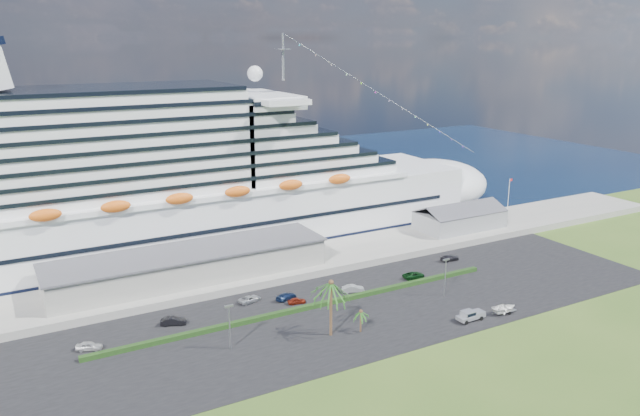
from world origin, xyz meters
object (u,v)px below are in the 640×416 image
parked_car_3 (286,296)px  boat_trailer (505,308)px  pickup_truck (470,315)px  cruise_ship (171,188)px

parked_car_3 → boat_trailer: bearing=-146.1°
parked_car_3 → pickup_truck: (26.68, -26.23, 0.44)m
cruise_ship → parked_car_3: size_ratio=39.33×
pickup_truck → boat_trailer: size_ratio=0.97×
cruise_ship → pickup_truck: cruise_ship is taller
cruise_ship → boat_trailer: 84.18m
cruise_ship → pickup_truck: (38.12, -67.74, -15.43)m
cruise_ship → boat_trailer: size_ratio=31.21×
cruise_ship → pickup_truck: bearing=-60.6°
cruise_ship → parked_car_3: cruise_ship is taller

